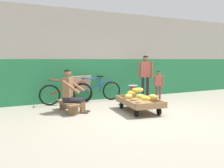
% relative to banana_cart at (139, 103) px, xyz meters
% --- Properties ---
extents(ground_plane, '(80.00, 80.00, 0.00)m').
position_rel_banana_cart_xyz_m(ground_plane, '(-0.27, -0.56, -0.24)').
color(ground_plane, gray).
extents(back_wall, '(16.00, 0.30, 3.03)m').
position_rel_banana_cart_xyz_m(back_wall, '(-0.27, 2.34, 1.28)').
color(back_wall, '#287F4C').
rests_on(back_wall, ground).
extents(banana_cart, '(1.00, 1.53, 0.36)m').
position_rel_banana_cart_xyz_m(banana_cart, '(0.00, 0.00, 0.00)').
color(banana_cart, '#99754C').
rests_on(banana_cart, ground).
extents(banana_pile, '(0.81, 1.21, 0.25)m').
position_rel_banana_cart_xyz_m(banana_pile, '(0.03, 0.06, 0.22)').
color(banana_pile, gold).
rests_on(banana_pile, banana_cart).
extents(low_bench, '(0.36, 1.12, 0.27)m').
position_rel_banana_cart_xyz_m(low_bench, '(-1.73, 0.78, -0.04)').
color(low_bench, brown).
rests_on(low_bench, ground).
extents(vendor_seated, '(0.74, 0.68, 1.14)m').
position_rel_banana_cart_xyz_m(vendor_seated, '(-1.66, 0.73, 0.33)').
color(vendor_seated, brown).
rests_on(vendor_seated, ground).
extents(plastic_crate, '(0.36, 0.28, 0.30)m').
position_rel_banana_cart_xyz_m(plastic_crate, '(0.40, 0.99, -0.09)').
color(plastic_crate, '#234CA8').
rests_on(plastic_crate, ground).
extents(weighing_scale, '(0.30, 0.30, 0.29)m').
position_rel_banana_cart_xyz_m(weighing_scale, '(0.40, 0.99, 0.21)').
color(weighing_scale, '#28282D').
rests_on(weighing_scale, plastic_crate).
extents(bicycle_near_left, '(1.66, 0.48, 0.86)m').
position_rel_banana_cart_xyz_m(bicycle_near_left, '(-1.52, 1.81, 0.11)').
color(bicycle_near_left, black).
rests_on(bicycle_near_left, ground).
extents(bicycle_far_left, '(1.66, 0.48, 0.86)m').
position_rel_banana_cart_xyz_m(bicycle_far_left, '(-0.42, 1.97, 0.11)').
color(bicycle_far_left, black).
rests_on(bicycle_far_left, ground).
extents(sign_board, '(0.70, 0.29, 0.87)m').
position_rel_banana_cart_xyz_m(sign_board, '(-0.95, 2.17, 0.19)').
color(sign_board, '#C6B289').
rests_on(sign_board, ground).
extents(customer_adult, '(0.43, 0.34, 1.53)m').
position_rel_banana_cart_xyz_m(customer_adult, '(1.12, 1.37, 0.71)').
color(customer_adult, '#232328').
rests_on(customer_adult, ground).
extents(customer_child, '(0.28, 0.23, 1.02)m').
position_rel_banana_cart_xyz_m(customer_child, '(1.31, 0.90, 0.39)').
color(customer_child, brown).
rests_on(customer_child, ground).
extents(shopping_bag, '(0.18, 0.12, 0.24)m').
position_rel_banana_cart_xyz_m(shopping_bag, '(0.57, 0.67, -0.12)').
color(shopping_bag, silver).
rests_on(shopping_bag, ground).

